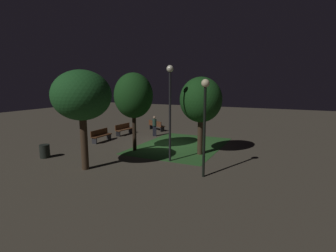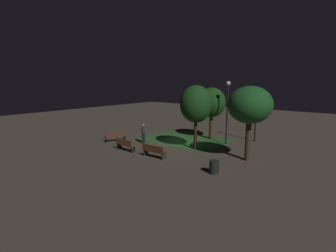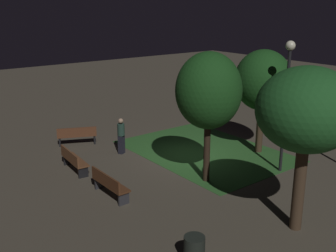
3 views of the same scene
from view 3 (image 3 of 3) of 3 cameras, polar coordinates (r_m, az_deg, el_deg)
The scene contains 11 objects.
ground_plane at distance 17.98m, azimuth 2.81°, elevation -4.10°, with size 60.00×60.00×0.00m, color #4C4438.
grass_lawn at distance 18.54m, azimuth 5.17°, elevation -3.48°, with size 7.36×5.30×0.01m, color #2D6028.
bench_near_trees at distance 16.57m, azimuth -13.08°, elevation -4.60°, with size 1.83×0.61×0.88m.
bench_front_right at distance 14.22m, azimuth -8.22°, elevation -7.98°, with size 1.80×0.50×0.88m.
bench_path_side at distance 19.58m, azimuth -12.58°, elevation -1.25°, with size 1.19×1.84×0.88m.
tree_back_right at distance 11.71m, azimuth 18.77°, elevation 2.01°, with size 2.79×2.79×4.82m.
tree_right_canopy at distance 14.50m, azimuth 5.68°, elevation 4.84°, with size 2.37×2.37×4.82m.
tree_back_left at distance 18.02m, azimuth 13.10°, elevation 6.15°, with size 2.44×2.44×4.55m.
lamp_post_path_center at distance 15.98m, azimuth 16.27°, elevation 5.32°, with size 0.36×0.36×5.10m.
trash_bin at distance 10.85m, azimuth 3.68°, elevation -16.88°, with size 0.55×0.55×0.76m, color black.
pedestrian at distance 18.04m, azimuth -6.56°, elevation -1.26°, with size 0.32×0.34×1.61m.
Camera 3 is at (12.78, -10.93, 6.37)m, focal length 43.70 mm.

